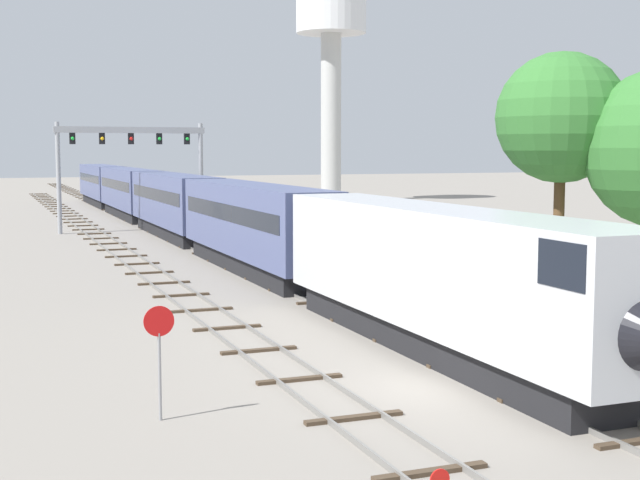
% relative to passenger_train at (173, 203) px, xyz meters
% --- Properties ---
extents(ground_plane, '(400.00, 400.00, 0.00)m').
position_rel_passenger_train_xyz_m(ground_plane, '(-2.00, -46.18, -2.61)').
color(ground_plane, gray).
extents(track_main, '(2.60, 200.00, 0.16)m').
position_rel_passenger_train_xyz_m(track_main, '(0.00, 13.82, -2.54)').
color(track_main, slate).
rests_on(track_main, ground).
extents(track_near, '(2.60, 160.00, 0.16)m').
position_rel_passenger_train_xyz_m(track_near, '(-5.50, -6.18, -2.54)').
color(track_near, slate).
rests_on(track_near, ground).
extents(passenger_train, '(3.04, 105.02, 4.80)m').
position_rel_passenger_train_xyz_m(passenger_train, '(0.00, 0.00, 0.00)').
color(passenger_train, silver).
rests_on(passenger_train, ground).
extents(signal_gantry, '(12.10, 0.49, 8.86)m').
position_rel_passenger_train_xyz_m(signal_gantry, '(-2.25, 5.11, 3.87)').
color(signal_gantry, '#999BA0').
rests_on(signal_gantry, ground).
extents(water_tower, '(9.08, 9.08, 26.77)m').
position_rel_passenger_train_xyz_m(water_tower, '(28.71, 38.81, 18.12)').
color(water_tower, beige).
rests_on(water_tower, ground).
extents(stop_sign, '(0.76, 0.08, 2.88)m').
position_rel_passenger_train_xyz_m(stop_sign, '(-10.00, -46.49, -0.74)').
color(stop_sign, gray).
rests_on(stop_sign, ground).
extents(trackside_tree_left, '(6.64, 6.64, 11.62)m').
position_rel_passenger_train_xyz_m(trackside_tree_left, '(13.68, -30.09, 5.66)').
color(trackside_tree_left, brown).
rests_on(trackside_tree_left, ground).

